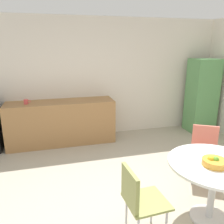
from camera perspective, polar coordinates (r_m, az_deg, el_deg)
ground_plane at (r=3.04m, az=6.82°, el=-25.42°), size 6.00×6.00×0.00m
wall_back at (r=5.22m, az=-5.06°, el=8.19°), size 6.00×0.10×2.60m
counter_block at (r=5.00m, az=-12.27°, el=-2.50°), size 2.19×0.60×0.90m
locker_cabinet at (r=5.90m, az=21.13°, el=3.73°), size 0.60×0.50×1.72m
round_table at (r=2.97m, az=23.82°, el=-13.78°), size 1.06×1.06×0.74m
chair_coral at (r=3.85m, az=21.78°, el=-7.89°), size 0.57×0.57×0.83m
chair_olive at (r=2.54m, az=6.38°, el=-19.80°), size 0.44×0.44×0.83m
fruit_bowl at (r=2.82m, az=23.83°, el=-11.17°), size 0.27×0.27×0.11m
mug_white at (r=4.84m, az=-20.33°, el=2.38°), size 0.13×0.08×0.09m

